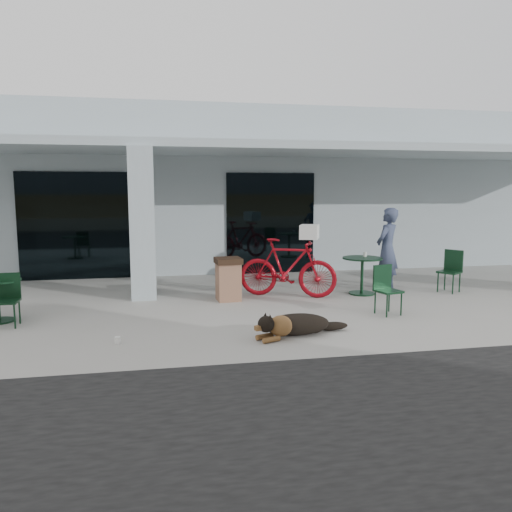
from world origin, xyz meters
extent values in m
plane|color=#A09D97|center=(0.00, 0.00, 0.00)|extent=(80.00, 80.00, 0.00)
cube|color=#ABBAC2|center=(0.00, 8.50, 2.25)|extent=(22.00, 7.00, 4.50)
cube|color=black|center=(-3.20, 4.98, 1.35)|extent=(2.80, 0.06, 2.70)
cube|color=black|center=(1.80, 4.98, 1.35)|extent=(2.40, 0.06, 2.70)
cube|color=#ABBAC2|center=(-1.50, 2.30, 1.56)|extent=(0.50, 0.50, 3.12)
cube|color=#ABBAC2|center=(0.00, 3.60, 3.21)|extent=(22.00, 2.80, 0.18)
imported|color=maroon|center=(1.48, 1.90, 0.62)|extent=(2.13, 1.36, 1.24)
cube|color=white|center=(1.89, 1.72, 1.39)|extent=(0.53, 0.59, 0.29)
cylinder|color=white|center=(-1.81, -0.80, 0.05)|extent=(0.10, 0.10, 0.11)
imported|color=#38425E|center=(3.87, 2.20, 0.93)|extent=(0.81, 0.77, 1.86)
cylinder|color=white|center=(3.25, 1.99, 0.85)|extent=(0.09, 0.09, 0.10)
camera|label=1|loc=(-1.17, -8.16, 2.25)|focal=35.00mm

